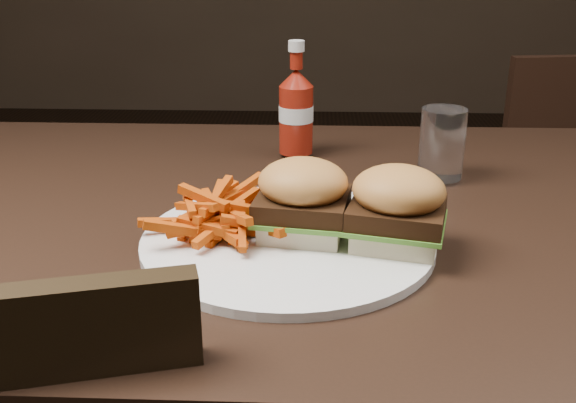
{
  "coord_description": "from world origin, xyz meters",
  "views": [
    {
      "loc": [
        0.03,
        -0.82,
        1.08
      ],
      "look_at": [
        -0.0,
        -0.11,
        0.8
      ],
      "focal_mm": 42.0,
      "sensor_mm": 36.0,
      "label": 1
    }
  ],
  "objects_px": {
    "chair_far": "(536,205)",
    "tumbler": "(442,143)",
    "plate": "(288,241)",
    "ketchup_bottle": "(296,120)",
    "dining_table": "(294,220)"
  },
  "relations": [
    {
      "from": "chair_far",
      "to": "tumbler",
      "type": "distance_m",
      "value": 0.89
    },
    {
      "from": "plate",
      "to": "ketchup_bottle",
      "type": "xyz_separation_m",
      "value": [
        -0.0,
        0.33,
        0.06
      ]
    },
    {
      "from": "tumbler",
      "to": "dining_table",
      "type": "bearing_deg",
      "value": -151.96
    },
    {
      "from": "plate",
      "to": "ketchup_bottle",
      "type": "height_order",
      "value": "ketchup_bottle"
    },
    {
      "from": "dining_table",
      "to": "chair_far",
      "type": "xyz_separation_m",
      "value": [
        0.6,
        0.82,
        -0.3
      ]
    },
    {
      "from": "ketchup_bottle",
      "to": "dining_table",
      "type": "bearing_deg",
      "value": -88.92
    },
    {
      "from": "dining_table",
      "to": "plate",
      "type": "height_order",
      "value": "plate"
    },
    {
      "from": "ketchup_bottle",
      "to": "tumbler",
      "type": "height_order",
      "value": "ketchup_bottle"
    },
    {
      "from": "ketchup_bottle",
      "to": "tumbler",
      "type": "relative_size",
      "value": 1.06
    },
    {
      "from": "plate",
      "to": "ketchup_bottle",
      "type": "bearing_deg",
      "value": 90.11
    },
    {
      "from": "ketchup_bottle",
      "to": "chair_far",
      "type": "bearing_deg",
      "value": 44.95
    },
    {
      "from": "dining_table",
      "to": "chair_far",
      "type": "relative_size",
      "value": 3.11
    },
    {
      "from": "plate",
      "to": "tumbler",
      "type": "xyz_separation_m",
      "value": [
        0.21,
        0.23,
        0.05
      ]
    },
    {
      "from": "chair_far",
      "to": "tumbler",
      "type": "bearing_deg",
      "value": 53.57
    },
    {
      "from": "dining_table",
      "to": "tumbler",
      "type": "relative_size",
      "value": 11.93
    }
  ]
}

